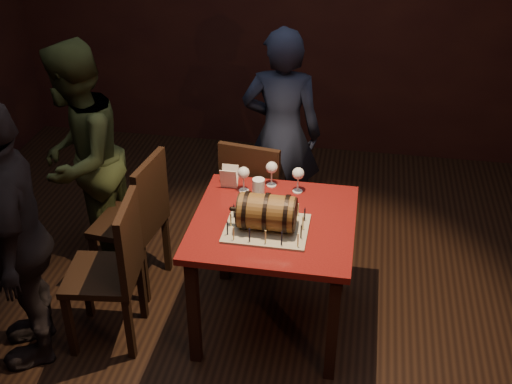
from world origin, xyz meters
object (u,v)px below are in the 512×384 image
chair_left_front (115,266)px  person_left_rear (80,159)px  wine_glass_mid (272,169)px  chair_back (254,195)px  pint_of_ale (259,191)px  barrel_cake (267,212)px  wine_glass_left (244,174)px  person_back (282,134)px  person_left_front (15,237)px  chair_left_rear (139,216)px  wine_glass_right (298,175)px  pub_table (274,236)px

chair_left_front → person_left_rear: 0.90m
wine_glass_mid → chair_back: bearing=122.2°
pint_of_ale → barrel_cake: bearing=-71.3°
wine_glass_left → person_back: person_back is taller
person_back → person_left_front: size_ratio=0.98×
chair_left_front → person_left_front: bearing=-159.3°
chair_left_rear → wine_glass_left: bearing=4.0°
barrel_cake → chair_left_rear: (-0.86, 0.33, -0.34)m
chair_back → person_left_front: size_ratio=0.59×
wine_glass_left → person_left_rear: bearing=171.8°
chair_left_rear → person_left_front: size_ratio=0.59×
wine_glass_left → wine_glass_mid: (0.15, 0.09, -0.00)m
barrel_cake → wine_glass_right: (0.12, 0.43, 0.01)m
wine_glass_left → person_left_rear: size_ratio=0.10×
wine_glass_mid → chair_back: chair_back is taller
barrel_cake → wine_glass_mid: 0.47m
wine_glass_left → person_back: 0.80m
person_left_rear → chair_back: bearing=96.7°
wine_glass_mid → person_left_rear: (-1.26, 0.07, -0.09)m
barrel_cake → person_left_front: 1.34m
wine_glass_right → person_left_rear: person_left_rear is taller
pint_of_ale → person_left_rear: person_left_rear is taller
wine_glass_left → pint_of_ale: wine_glass_left is taller
wine_glass_right → wine_glass_mid: bearing=164.8°
barrel_cake → person_left_front: bearing=-164.9°
pub_table → pint_of_ale: (-0.12, 0.17, 0.18)m
wine_glass_left → chair_back: (0.00, 0.33, -0.35)m
chair_back → chair_left_front: (-0.63, -0.88, 0.00)m
pint_of_ale → wine_glass_right: bearing=36.2°
person_left_rear → barrel_cake: bearing=65.6°
chair_left_rear → pub_table: bearing=-14.7°
wine_glass_right → chair_left_front: chair_left_front is taller
pub_table → person_left_rear: 1.41m
person_left_rear → wine_glass_right: bearing=83.5°
chair_left_front → pub_table: bearing=17.7°
chair_back → chair_left_rear: size_ratio=1.00×
chair_left_rear → person_back: bearing=46.7°
chair_left_rear → person_left_rear: (-0.44, 0.21, 0.25)m
wine_glass_right → person_left_front: 1.61m
barrel_cake → person_left_front: person_left_front is taller
wine_glass_left → person_back: (0.12, 0.78, -0.10)m
person_back → person_left_rear: 1.37m
chair_back → person_left_rear: bearing=-171.2°
chair_back → wine_glass_mid: bearing=-57.8°
barrel_cake → person_back: (-0.08, 1.16, -0.10)m
pint_of_ale → chair_back: (-0.10, 0.44, -0.30)m
wine_glass_left → wine_glass_right: size_ratio=1.00×
chair_back → person_left_front: 1.54m
pint_of_ale → person_left_rear: 1.25m
person_left_rear → wine_glass_mid: bearing=84.9°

